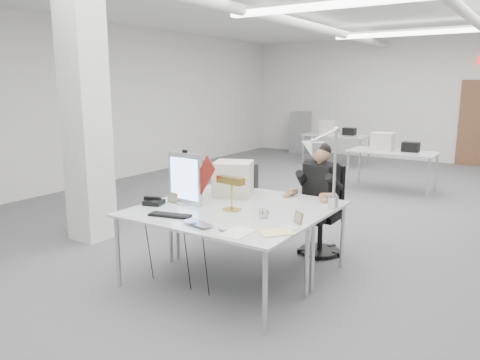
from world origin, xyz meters
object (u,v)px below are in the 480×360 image
object	(u,v)px
monitor	(185,178)
architect_lamp	(325,164)
desk_main	(209,219)
desk_phone	(154,202)
office_chair	(321,214)
laptop	(194,225)
bankers_lamp	(232,192)
seated_person	(320,181)
beige_monitor	(233,179)

from	to	relation	value
monitor	architect_lamp	xyz separation A→B (m)	(1.38, 0.42, 0.22)
desk_main	desk_phone	xyz separation A→B (m)	(-0.78, 0.08, 0.04)
office_chair	laptop	world-z (taller)	office_chair
desk_main	office_chair	size ratio (longest dim) A/B	1.82
bankers_lamp	monitor	bearing A→B (deg)	-168.79
desk_main	bankers_lamp	size ratio (longest dim) A/B	4.80
monitor	desk_phone	xyz separation A→B (m)	(-0.25, -0.22, -0.25)
bankers_lamp	architect_lamp	bearing A→B (deg)	31.91
bankers_lamp	architect_lamp	xyz separation A→B (m)	(0.82, 0.38, 0.31)
laptop	desk_main	bearing A→B (deg)	113.88
seated_person	bankers_lamp	world-z (taller)	seated_person
desk_phone	beige_monitor	xyz separation A→B (m)	(0.47, 0.79, 0.17)
monitor	desk_phone	world-z (taller)	monitor
beige_monitor	desk_main	bearing A→B (deg)	-93.10
seated_person	monitor	size ratio (longest dim) A/B	1.47
monitor	bankers_lamp	world-z (taller)	monitor
desk_main	bankers_lamp	bearing A→B (deg)	84.47
laptop	bankers_lamp	world-z (taller)	bankers_lamp
monitor	architect_lamp	size ratio (longest dim) A/B	0.55
architect_lamp	monitor	bearing A→B (deg)	-172.41
desk_main	architect_lamp	world-z (taller)	architect_lamp
office_chair	beige_monitor	xyz separation A→B (m)	(-0.77, -0.71, 0.46)
laptop	desk_phone	xyz separation A→B (m)	(-0.83, 0.38, 0.01)
laptop	beige_monitor	size ratio (longest dim) A/B	0.79
desk_main	seated_person	size ratio (longest dim) A/B	2.26
seated_person	desk_phone	xyz separation A→B (m)	(-1.24, -1.45, -0.12)
bankers_lamp	architect_lamp	distance (m)	0.95
office_chair	monitor	distance (m)	1.70
office_chair	desk_phone	distance (m)	1.96
seated_person	monitor	xyz separation A→B (m)	(-0.98, -1.23, 0.13)
bankers_lamp	laptop	bearing A→B (deg)	-81.11
desk_phone	bankers_lamp	bearing A→B (deg)	0.68
desk_main	bankers_lamp	distance (m)	0.39
laptop	beige_monitor	xyz separation A→B (m)	(-0.36, 1.17, 0.18)
monitor	desk_phone	size ratio (longest dim) A/B	2.89
office_chair	seated_person	size ratio (longest dim) A/B	1.24
office_chair	laptop	xyz separation A→B (m)	(-0.41, -1.87, 0.27)
seated_person	laptop	xyz separation A→B (m)	(-0.41, -1.82, -0.13)
laptop	desk_phone	distance (m)	0.91
laptop	beige_monitor	world-z (taller)	beige_monitor
laptop	monitor	bearing A→B (deg)	148.27
desk_phone	beige_monitor	size ratio (longest dim) A/B	0.46
beige_monitor	architect_lamp	xyz separation A→B (m)	(1.16, -0.16, 0.30)
desk_main	architect_lamp	bearing A→B (deg)	39.96
desk_main	beige_monitor	xyz separation A→B (m)	(-0.31, 0.87, 0.21)
office_chair	seated_person	bearing A→B (deg)	-75.32
laptop	architect_lamp	bearing A→B (deg)	65.74
office_chair	monitor	bearing A→B (deg)	-112.84
office_chair	architect_lamp	bearing A→B (deg)	-50.92
monitor	beige_monitor	world-z (taller)	monitor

